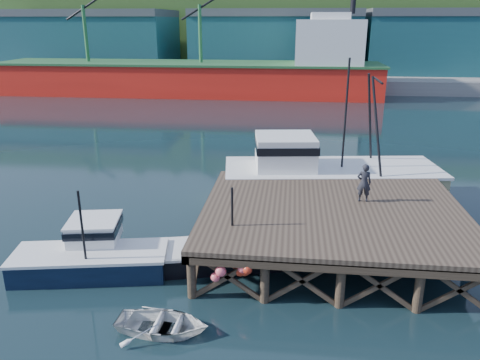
# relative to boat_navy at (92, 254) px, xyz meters

# --- Properties ---
(ground) EXTENTS (300.00, 300.00, 0.00)m
(ground) POSITION_rel_boat_navy_xyz_m (4.92, 3.15, -0.81)
(ground) COLOR black
(ground) RESTS_ON ground
(wharf) EXTENTS (12.00, 10.00, 2.62)m
(wharf) POSITION_rel_boat_navy_xyz_m (10.42, 2.96, 1.13)
(wharf) COLOR brown
(wharf) RESTS_ON ground
(far_quay) EXTENTS (160.00, 40.00, 2.00)m
(far_quay) POSITION_rel_boat_navy_xyz_m (4.92, 73.15, 0.19)
(far_quay) COLOR gray
(far_quay) RESTS_ON ground
(warehouse_left) EXTENTS (32.00, 16.00, 9.00)m
(warehouse_left) POSITION_rel_boat_navy_xyz_m (-30.08, 68.15, 5.69)
(warehouse_left) COLOR #1B5359
(warehouse_left) RESTS_ON far_quay
(warehouse_mid) EXTENTS (28.00, 16.00, 9.00)m
(warehouse_mid) POSITION_rel_boat_navy_xyz_m (4.92, 68.15, 5.69)
(warehouse_mid) COLOR #1B5359
(warehouse_mid) RESTS_ON far_quay
(warehouse_right) EXTENTS (30.00, 16.00, 9.00)m
(warehouse_right) POSITION_rel_boat_navy_xyz_m (34.92, 68.15, 5.69)
(warehouse_right) COLOR #1B5359
(warehouse_right) RESTS_ON far_quay
(cargo_ship) EXTENTS (55.50, 10.00, 13.75)m
(cargo_ship) POSITION_rel_boat_navy_xyz_m (-3.54, 51.15, 2.50)
(cargo_ship) COLOR red
(cargo_ship) RESTS_ON ground
(hillside) EXTENTS (220.00, 50.00, 22.00)m
(hillside) POSITION_rel_boat_navy_xyz_m (4.92, 103.15, 10.19)
(hillside) COLOR #2D511E
(hillside) RESTS_ON ground
(boat_navy) EXTENTS (6.77, 4.11, 4.04)m
(boat_navy) POSITION_rel_boat_navy_xyz_m (0.00, 0.00, 0.00)
(boat_navy) COLOR #0E1A32
(boat_navy) RESTS_ON ground
(boat_black) EXTENTS (6.56, 5.44, 3.83)m
(boat_black) POSITION_rel_boat_navy_xyz_m (5.81, 1.56, -0.11)
(boat_black) COLOR black
(boat_black) RESTS_ON ground
(trawler) EXTENTS (13.05, 6.08, 8.42)m
(trawler) POSITION_rel_boat_navy_xyz_m (10.54, 9.65, 0.92)
(trawler) COLOR #C3BA7E
(trawler) RESTS_ON ground
(dinghy) EXTENTS (3.37, 2.48, 0.68)m
(dinghy) POSITION_rel_boat_navy_xyz_m (4.16, -3.84, -0.47)
(dinghy) COLOR silver
(dinghy) RESTS_ON ground
(dockworker) EXTENTS (0.69, 0.47, 1.86)m
(dockworker) POSITION_rel_boat_navy_xyz_m (11.88, 4.23, 2.24)
(dockworker) COLOR black
(dockworker) RESTS_ON wharf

